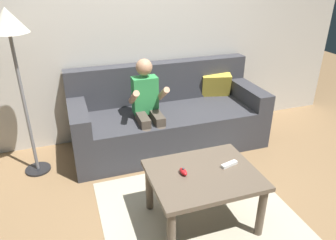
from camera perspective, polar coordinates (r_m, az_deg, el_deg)
ground_plane at (r=2.73m, az=3.96°, el=-16.24°), size 10.19×10.19×0.00m
wall_back at (r=3.55m, az=-5.35°, el=16.34°), size 5.09×0.05×2.50m
couch at (r=3.53m, az=0.02°, el=0.25°), size 2.05×0.80×0.87m
person_seated_on_couch at (r=3.18m, az=-3.63°, el=2.67°), size 0.35×0.43×1.02m
coffee_table at (r=2.45m, az=6.28°, el=-10.73°), size 0.79×0.64×0.45m
area_rug at (r=2.69m, az=5.88°, el=-17.11°), size 1.52×1.49×0.01m
game_remote_white_near_edge at (r=2.51m, az=10.80°, el=-7.71°), size 0.14×0.07×0.03m
nunchuk_red at (r=2.37m, az=2.73°, el=-9.13°), size 0.05×0.09×0.05m
floor_lamp at (r=2.98m, az=-26.25°, el=13.48°), size 0.32×0.32×1.53m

